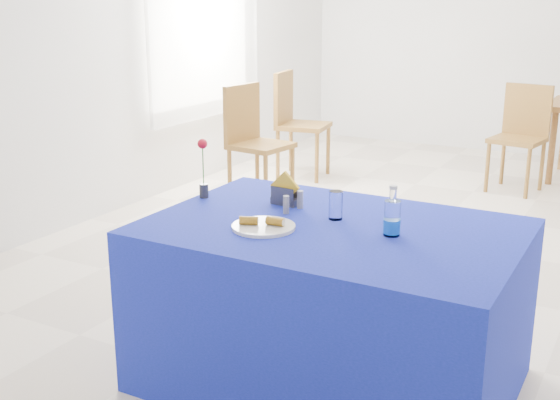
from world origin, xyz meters
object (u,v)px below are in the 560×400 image
at_px(blue_table, 331,305).
at_px(chair_win_b, 295,117).
at_px(chair_bg_left, 522,130).
at_px(chair_win_a, 252,135).
at_px(plate, 264,227).
at_px(water_bottle, 392,219).

xyz_separation_m(blue_table, chair_win_b, (-1.97, 3.40, 0.22)).
bearing_deg(blue_table, chair_bg_left, 88.78).
bearing_deg(chair_win_a, chair_win_b, 12.68).
bearing_deg(plate, chair_win_a, 121.92).
bearing_deg(plate, blue_table, 36.83).
bearing_deg(blue_table, plate, -143.17).
xyz_separation_m(chair_bg_left, chair_win_a, (-1.96, -1.52, 0.03)).
xyz_separation_m(blue_table, water_bottle, (0.27, -0.00, 0.45)).
bearing_deg(chair_win_b, blue_table, -159.13).
height_order(plate, water_bottle, water_bottle).
bearing_deg(plate, chair_bg_left, 85.47).
relative_size(blue_table, water_bottle, 7.44).
xyz_separation_m(plate, blue_table, (0.24, 0.18, -0.39)).
distance_m(chair_bg_left, chair_win_a, 2.48).
height_order(chair_bg_left, chair_win_b, chair_win_b).
relative_size(plate, water_bottle, 1.28).
height_order(plate, chair_win_a, chair_win_a).
bearing_deg(chair_win_a, blue_table, -135.42).
distance_m(water_bottle, chair_win_a, 3.26).
bearing_deg(chair_win_a, chair_bg_left, -45.26).
height_order(plate, chair_win_b, chair_win_b).
height_order(water_bottle, chair_win_b, chair_win_b).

